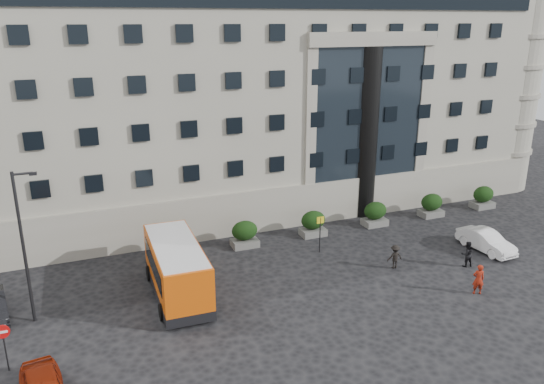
{
  "coord_description": "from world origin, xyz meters",
  "views": [
    {
      "loc": [
        -9.75,
        -23.82,
        14.78
      ],
      "look_at": [
        1.67,
        4.03,
        5.0
      ],
      "focal_mm": 35.0,
      "sensor_mm": 36.0,
      "label": 1
    }
  ],
  "objects_px": {
    "street_lamp": "(24,243)",
    "bus_stop_sign": "(320,228)",
    "hedge_b": "(245,234)",
    "white_taxi": "(486,241)",
    "hedge_d": "(375,214)",
    "pedestrian_a": "(478,279)",
    "hedge_e": "(432,205)",
    "pedestrian_b": "(467,254)",
    "hedge_f": "(483,197)",
    "hedge_a": "(169,246)",
    "hedge_c": "(313,223)",
    "minibus": "(177,267)",
    "no_entry_sign": "(3,339)"
  },
  "relations": [
    {
      "from": "street_lamp",
      "to": "bus_stop_sign",
      "type": "distance_m",
      "value": 17.75
    },
    {
      "from": "hedge_b",
      "to": "bus_stop_sign",
      "type": "xyz_separation_m",
      "value": [
        4.3,
        -2.8,
        0.8
      ]
    },
    {
      "from": "hedge_b",
      "to": "white_taxi",
      "type": "xyz_separation_m",
      "value": [
        14.75,
        -6.78,
        -0.24
      ]
    },
    {
      "from": "hedge_d",
      "to": "pedestrian_a",
      "type": "height_order",
      "value": "hedge_d"
    },
    {
      "from": "hedge_d",
      "to": "hedge_e",
      "type": "height_order",
      "value": "same"
    },
    {
      "from": "white_taxi",
      "to": "pedestrian_b",
      "type": "bearing_deg",
      "value": -157.27
    },
    {
      "from": "hedge_d",
      "to": "hedge_e",
      "type": "distance_m",
      "value": 5.2
    },
    {
      "from": "hedge_f",
      "to": "white_taxi",
      "type": "relative_size",
      "value": 0.44
    },
    {
      "from": "pedestrian_a",
      "to": "pedestrian_b",
      "type": "xyz_separation_m",
      "value": [
        1.9,
        3.05,
        -0.07
      ]
    },
    {
      "from": "hedge_a",
      "to": "bus_stop_sign",
      "type": "xyz_separation_m",
      "value": [
        9.5,
        -2.8,
        0.8
      ]
    },
    {
      "from": "hedge_a",
      "to": "street_lamp",
      "type": "height_order",
      "value": "street_lamp"
    },
    {
      "from": "hedge_e",
      "to": "bus_stop_sign",
      "type": "height_order",
      "value": "bus_stop_sign"
    },
    {
      "from": "hedge_a",
      "to": "hedge_c",
      "type": "xyz_separation_m",
      "value": [
        10.4,
        0.0,
        0.0
      ]
    },
    {
      "from": "hedge_f",
      "to": "minibus",
      "type": "height_order",
      "value": "minibus"
    },
    {
      "from": "minibus",
      "to": "pedestrian_a",
      "type": "height_order",
      "value": "minibus"
    },
    {
      "from": "hedge_c",
      "to": "pedestrian_b",
      "type": "bearing_deg",
      "value": -50.78
    },
    {
      "from": "white_taxi",
      "to": "hedge_c",
      "type": "bearing_deg",
      "value": 141.52
    },
    {
      "from": "minibus",
      "to": "pedestrian_b",
      "type": "bearing_deg",
      "value": -8.56
    },
    {
      "from": "hedge_e",
      "to": "pedestrian_a",
      "type": "height_order",
      "value": "hedge_e"
    },
    {
      "from": "no_entry_sign",
      "to": "street_lamp",
      "type": "bearing_deg",
      "value": 75.28
    },
    {
      "from": "white_taxi",
      "to": "hedge_a",
      "type": "bearing_deg",
      "value": 158.11
    },
    {
      "from": "hedge_e",
      "to": "street_lamp",
      "type": "bearing_deg",
      "value": -170.52
    },
    {
      "from": "hedge_e",
      "to": "pedestrian_a",
      "type": "xyz_separation_m",
      "value": [
        -5.63,
        -11.22,
        -0.03
      ]
    },
    {
      "from": "no_entry_sign",
      "to": "hedge_e",
      "type": "bearing_deg",
      "value": 16.52
    },
    {
      "from": "hedge_f",
      "to": "no_entry_sign",
      "type": "relative_size",
      "value": 0.79
    },
    {
      "from": "hedge_b",
      "to": "hedge_c",
      "type": "height_order",
      "value": "same"
    },
    {
      "from": "hedge_b",
      "to": "hedge_a",
      "type": "bearing_deg",
      "value": 180.0
    },
    {
      "from": "hedge_c",
      "to": "no_entry_sign",
      "type": "height_order",
      "value": "no_entry_sign"
    },
    {
      "from": "no_entry_sign",
      "to": "minibus",
      "type": "xyz_separation_m",
      "value": [
        8.47,
        3.93,
        0.05
      ]
    },
    {
      "from": "hedge_e",
      "to": "white_taxi",
      "type": "relative_size",
      "value": 0.44
    },
    {
      "from": "pedestrian_a",
      "to": "hedge_f",
      "type": "bearing_deg",
      "value": -110.75
    },
    {
      "from": "hedge_a",
      "to": "no_entry_sign",
      "type": "xyz_separation_m",
      "value": [
        -9.0,
        -8.84,
        0.72
      ]
    },
    {
      "from": "street_lamp",
      "to": "bus_stop_sign",
      "type": "relative_size",
      "value": 3.17
    },
    {
      "from": "hedge_d",
      "to": "hedge_a",
      "type": "bearing_deg",
      "value": 180.0
    },
    {
      "from": "hedge_a",
      "to": "bus_stop_sign",
      "type": "bearing_deg",
      "value": -16.42
    },
    {
      "from": "hedge_a",
      "to": "pedestrian_a",
      "type": "distance_m",
      "value": 18.87
    },
    {
      "from": "pedestrian_a",
      "to": "hedge_e",
      "type": "bearing_deg",
      "value": -93.4
    },
    {
      "from": "hedge_c",
      "to": "minibus",
      "type": "relative_size",
      "value": 0.25
    },
    {
      "from": "no_entry_sign",
      "to": "pedestrian_b",
      "type": "xyz_separation_m",
      "value": [
        26.07,
        0.66,
        -0.82
      ]
    },
    {
      "from": "hedge_c",
      "to": "hedge_e",
      "type": "bearing_deg",
      "value": 0.0
    },
    {
      "from": "hedge_e",
      "to": "minibus",
      "type": "height_order",
      "value": "minibus"
    },
    {
      "from": "hedge_f",
      "to": "minibus",
      "type": "bearing_deg",
      "value": -169.51
    },
    {
      "from": "hedge_a",
      "to": "pedestrian_a",
      "type": "height_order",
      "value": "hedge_a"
    },
    {
      "from": "hedge_c",
      "to": "minibus",
      "type": "height_order",
      "value": "minibus"
    },
    {
      "from": "hedge_b",
      "to": "hedge_e",
      "type": "distance_m",
      "value": 15.6
    },
    {
      "from": "hedge_d",
      "to": "hedge_f",
      "type": "xyz_separation_m",
      "value": [
        10.4,
        0.0,
        0.0
      ]
    },
    {
      "from": "white_taxi",
      "to": "pedestrian_b",
      "type": "distance_m",
      "value": 3.2
    },
    {
      "from": "hedge_b",
      "to": "street_lamp",
      "type": "bearing_deg",
      "value": -159.93
    },
    {
      "from": "hedge_e",
      "to": "hedge_c",
      "type": "bearing_deg",
      "value": 180.0
    },
    {
      "from": "hedge_b",
      "to": "pedestrian_a",
      "type": "distance_m",
      "value": 15.01
    }
  ]
}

